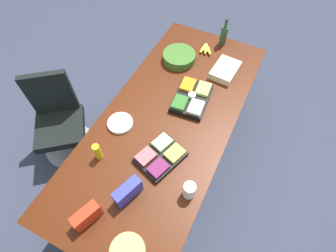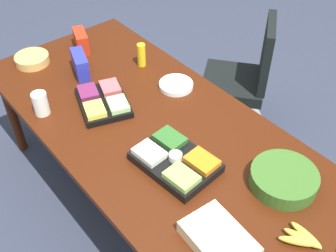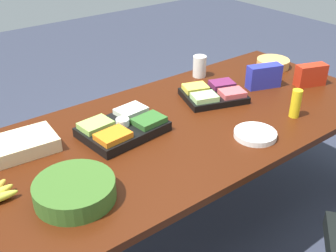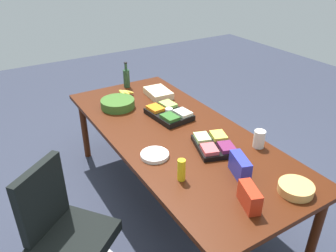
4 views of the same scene
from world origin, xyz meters
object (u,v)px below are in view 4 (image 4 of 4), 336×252
(office_chair, at_px, (69,241))
(chip_bowl, at_px, (296,188))
(chip_bag_blue, at_px, (240,166))
(wine_bottle, at_px, (126,78))
(veggie_tray, at_px, (169,113))
(mayo_jar, at_px, (259,139))
(chip_bag_red, at_px, (249,197))
(mustard_bottle, at_px, (181,170))
(salad_bowl, at_px, (118,104))
(fruit_platter, at_px, (214,145))
(banana_bunch, at_px, (125,92))
(conference_table, at_px, (175,138))
(sheet_cake, at_px, (158,93))
(paper_plate_stack, at_px, (155,155))

(office_chair, xyz_separation_m, chip_bowl, (0.76, 1.34, 0.44))
(chip_bowl, xyz_separation_m, chip_bag_blue, (-0.33, -0.19, 0.05))
(wine_bottle, bearing_deg, veggie_tray, 1.19)
(wine_bottle, xyz_separation_m, mayo_jar, (1.72, 0.36, -0.04))
(veggie_tray, height_order, chip_bag_blue, chip_bag_blue)
(chip_bag_red, bearing_deg, chip_bag_blue, 148.59)
(mustard_bottle, bearing_deg, salad_bowl, 175.70)
(fruit_platter, xyz_separation_m, banana_bunch, (-1.36, -0.15, -0.01))
(conference_table, bearing_deg, sheet_cake, 160.93)
(conference_table, relative_size, fruit_platter, 5.92)
(conference_table, relative_size, chip_bag_blue, 11.60)
(sheet_cake, distance_m, chip_bag_blue, 1.53)
(banana_bunch, relative_size, mayo_jar, 1.20)
(conference_table, height_order, sheet_cake, sheet_cake)
(banana_bunch, bearing_deg, salad_bowl, -36.51)
(banana_bunch, height_order, veggie_tray, veggie_tray)
(chip_bag_red, xyz_separation_m, sheet_cake, (-1.78, 0.37, -0.03))
(chip_bowl, relative_size, mayo_jar, 1.60)
(banana_bunch, relative_size, veggie_tray, 0.39)
(mayo_jar, relative_size, salad_bowl, 0.43)
(fruit_platter, distance_m, paper_plate_stack, 0.48)
(banana_bunch, bearing_deg, mayo_jar, 17.20)
(fruit_platter, relative_size, mustard_bottle, 2.65)
(wine_bottle, xyz_separation_m, veggie_tray, (0.89, 0.02, -0.08))
(chip_bowl, relative_size, salad_bowl, 0.69)
(mayo_jar, bearing_deg, chip_bag_blue, -62.24)
(banana_bunch, bearing_deg, chip_bowl, 7.66)
(sheet_cake, bearing_deg, chip_bag_blue, -7.88)
(fruit_platter, height_order, chip_bowl, fruit_platter)
(chip_bowl, bearing_deg, sheet_cake, 179.52)
(wine_bottle, xyz_separation_m, chip_bag_blue, (1.93, -0.03, -0.04))
(salad_bowl, relative_size, paper_plate_stack, 1.52)
(chip_bag_red, height_order, paper_plate_stack, chip_bag_red)
(mayo_jar, xyz_separation_m, sheet_cake, (-1.31, -0.18, -0.04))
(banana_bunch, bearing_deg, sheet_cake, 52.62)
(wine_bottle, distance_m, paper_plate_stack, 1.48)
(banana_bunch, xyz_separation_m, veggie_tray, (0.70, 0.14, 0.01))
(chip_bag_red, xyz_separation_m, chip_bowl, (0.06, 0.36, -0.04))
(mayo_jar, relative_size, sheet_cake, 0.45)
(wine_bottle, bearing_deg, paper_plate_stack, -16.89)
(salad_bowl, bearing_deg, chip_bag_red, 3.76)
(mayo_jar, distance_m, sheet_cake, 1.32)
(fruit_platter, bearing_deg, mustard_bottle, -65.48)
(chip_bag_blue, bearing_deg, wine_bottle, 179.00)
(mayo_jar, xyz_separation_m, paper_plate_stack, (-0.31, -0.78, -0.06))
(sheet_cake, bearing_deg, paper_plate_stack, -31.18)
(chip_bowl, height_order, sheet_cake, sheet_cake)
(conference_table, distance_m, office_chair, 1.20)
(office_chair, xyz_separation_m, mayo_jar, (0.23, 1.54, 0.48))
(fruit_platter, xyz_separation_m, mayo_jar, (0.17, 0.32, 0.04))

